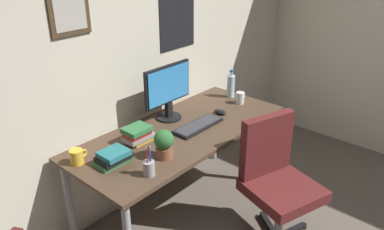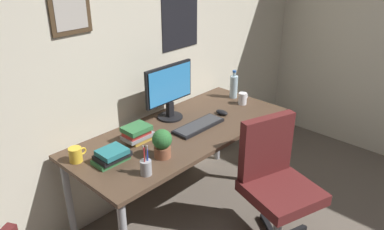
{
  "view_description": "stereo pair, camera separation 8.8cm",
  "coord_description": "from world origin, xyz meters",
  "px_view_note": "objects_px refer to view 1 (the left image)",
  "views": [
    {
      "loc": [
        -1.8,
        -0.04,
        2.05
      ],
      "look_at": [
        0.07,
        1.6,
        0.9
      ],
      "focal_mm": 35.75,
      "sensor_mm": 36.0,
      "label": 1
    },
    {
      "loc": [
        -1.74,
        -0.1,
        2.05
      ],
      "look_at": [
        0.07,
        1.6,
        0.9
      ],
      "focal_mm": 35.75,
      "sensor_mm": 36.0,
      "label": 2
    }
  ],
  "objects_px": {
    "office_chair": "(276,177)",
    "coffee_mug_far": "(77,157)",
    "book_stack_left": "(114,157)",
    "potted_plant": "(164,143)",
    "book_stack_right": "(138,134)",
    "keyboard": "(198,126)",
    "water_bottle": "(231,86)",
    "computer_mouse": "(220,112)",
    "coffee_mug_near": "(240,98)",
    "monitor": "(168,90)",
    "pen_cup": "(149,168)"
  },
  "relations": [
    {
      "from": "coffee_mug_far",
      "to": "book_stack_left",
      "type": "height_order",
      "value": "coffee_mug_far"
    },
    {
      "from": "coffee_mug_near",
      "to": "potted_plant",
      "type": "relative_size",
      "value": 0.57
    },
    {
      "from": "potted_plant",
      "to": "book_stack_right",
      "type": "height_order",
      "value": "potted_plant"
    },
    {
      "from": "pen_cup",
      "to": "book_stack_right",
      "type": "relative_size",
      "value": 0.95
    },
    {
      "from": "coffee_mug_far",
      "to": "office_chair",
      "type": "bearing_deg",
      "value": -41.31
    },
    {
      "from": "office_chair",
      "to": "water_bottle",
      "type": "height_order",
      "value": "water_bottle"
    },
    {
      "from": "book_stack_left",
      "to": "keyboard",
      "type": "bearing_deg",
      "value": -5.54
    },
    {
      "from": "monitor",
      "to": "pen_cup",
      "type": "height_order",
      "value": "monitor"
    },
    {
      "from": "book_stack_left",
      "to": "coffee_mug_far",
      "type": "bearing_deg",
      "value": 131.38
    },
    {
      "from": "coffee_mug_near",
      "to": "potted_plant",
      "type": "distance_m",
      "value": 1.08
    },
    {
      "from": "coffee_mug_far",
      "to": "pen_cup",
      "type": "bearing_deg",
      "value": -64.68
    },
    {
      "from": "monitor",
      "to": "coffee_mug_near",
      "type": "height_order",
      "value": "monitor"
    },
    {
      "from": "keyboard",
      "to": "potted_plant",
      "type": "xyz_separation_m",
      "value": [
        -0.48,
        -0.12,
        0.09
      ]
    },
    {
      "from": "coffee_mug_far",
      "to": "book_stack_left",
      "type": "xyz_separation_m",
      "value": [
        0.15,
        -0.17,
        -0.0
      ]
    },
    {
      "from": "computer_mouse",
      "to": "pen_cup",
      "type": "bearing_deg",
      "value": -167.71
    },
    {
      "from": "office_chair",
      "to": "water_bottle",
      "type": "relative_size",
      "value": 3.76
    },
    {
      "from": "computer_mouse",
      "to": "book_stack_right",
      "type": "xyz_separation_m",
      "value": [
        -0.75,
        0.14,
        0.04
      ]
    },
    {
      "from": "coffee_mug_near",
      "to": "coffee_mug_far",
      "type": "xyz_separation_m",
      "value": [
        -1.48,
        0.22,
        -0.0
      ]
    },
    {
      "from": "keyboard",
      "to": "pen_cup",
      "type": "height_order",
      "value": "pen_cup"
    },
    {
      "from": "monitor",
      "to": "coffee_mug_far",
      "type": "xyz_separation_m",
      "value": [
        -0.86,
        -0.04,
        -0.19
      ]
    },
    {
      "from": "office_chair",
      "to": "coffee_mug_near",
      "type": "distance_m",
      "value": 0.86
    },
    {
      "from": "pen_cup",
      "to": "water_bottle",
      "type": "bearing_deg",
      "value": 15.51
    },
    {
      "from": "computer_mouse",
      "to": "coffee_mug_near",
      "type": "xyz_separation_m",
      "value": [
        0.29,
        0.01,
        0.03
      ]
    },
    {
      "from": "monitor",
      "to": "water_bottle",
      "type": "height_order",
      "value": "monitor"
    },
    {
      "from": "office_chair",
      "to": "coffee_mug_far",
      "type": "bearing_deg",
      "value": 138.69
    },
    {
      "from": "monitor",
      "to": "book_stack_left",
      "type": "height_order",
      "value": "monitor"
    },
    {
      "from": "monitor",
      "to": "keyboard",
      "type": "relative_size",
      "value": 1.07
    },
    {
      "from": "office_chair",
      "to": "coffee_mug_far",
      "type": "relative_size",
      "value": 7.8
    },
    {
      "from": "keyboard",
      "to": "book_stack_left",
      "type": "distance_m",
      "value": 0.75
    },
    {
      "from": "coffee_mug_near",
      "to": "potted_plant",
      "type": "height_order",
      "value": "potted_plant"
    },
    {
      "from": "keyboard",
      "to": "book_stack_left",
      "type": "height_order",
      "value": "book_stack_left"
    },
    {
      "from": "monitor",
      "to": "potted_plant",
      "type": "bearing_deg",
      "value": -138.39
    },
    {
      "from": "monitor",
      "to": "keyboard",
      "type": "xyz_separation_m",
      "value": [
        0.03,
        -0.28,
        -0.23
      ]
    },
    {
      "from": "coffee_mug_far",
      "to": "potted_plant",
      "type": "bearing_deg",
      "value": -40.97
    },
    {
      "from": "pen_cup",
      "to": "office_chair",
      "type": "bearing_deg",
      "value": -28.92
    },
    {
      "from": "pen_cup",
      "to": "keyboard",
      "type": "bearing_deg",
      "value": 15.9
    },
    {
      "from": "keyboard",
      "to": "book_stack_right",
      "type": "xyz_separation_m",
      "value": [
        -0.45,
        0.16,
        0.05
      ]
    },
    {
      "from": "keyboard",
      "to": "coffee_mug_far",
      "type": "xyz_separation_m",
      "value": [
        -0.89,
        0.24,
        0.04
      ]
    },
    {
      "from": "book_stack_left",
      "to": "book_stack_right",
      "type": "relative_size",
      "value": 1.07
    },
    {
      "from": "computer_mouse",
      "to": "water_bottle",
      "type": "xyz_separation_m",
      "value": [
        0.36,
        0.16,
        0.09
      ]
    },
    {
      "from": "computer_mouse",
      "to": "potted_plant",
      "type": "relative_size",
      "value": 0.56
    },
    {
      "from": "potted_plant",
      "to": "pen_cup",
      "type": "height_order",
      "value": "pen_cup"
    },
    {
      "from": "keyboard",
      "to": "water_bottle",
      "type": "height_order",
      "value": "water_bottle"
    },
    {
      "from": "office_chair",
      "to": "computer_mouse",
      "type": "relative_size",
      "value": 8.64
    },
    {
      "from": "pen_cup",
      "to": "book_stack_right",
      "type": "bearing_deg",
      "value": 57.25
    },
    {
      "from": "computer_mouse",
      "to": "book_stack_right",
      "type": "height_order",
      "value": "book_stack_right"
    },
    {
      "from": "coffee_mug_far",
      "to": "pen_cup",
      "type": "distance_m",
      "value": 0.49
    },
    {
      "from": "potted_plant",
      "to": "book_stack_right",
      "type": "xyz_separation_m",
      "value": [
        0.02,
        0.28,
        -0.04
      ]
    },
    {
      "from": "potted_plant",
      "to": "book_stack_right",
      "type": "bearing_deg",
      "value": 85.13
    },
    {
      "from": "book_stack_left",
      "to": "book_stack_right",
      "type": "height_order",
      "value": "book_stack_right"
    }
  ]
}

